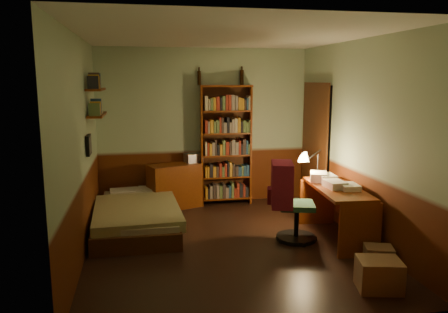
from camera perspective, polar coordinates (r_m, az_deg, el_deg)
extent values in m
cube|color=black|center=(5.73, 0.49, -11.44)|extent=(3.50, 4.00, 0.02)
cube|color=silver|center=(5.36, 0.53, 15.64)|extent=(3.50, 4.00, 0.02)
cube|color=#A0BA95|center=(7.35, -2.64, 3.88)|extent=(3.50, 0.02, 2.60)
cube|color=#A0BA95|center=(5.33, -18.39, 1.03)|extent=(0.02, 4.00, 2.60)
cube|color=#A0BA95|center=(5.99, 17.25, 2.04)|extent=(0.02, 4.00, 2.60)
cube|color=#A0BA95|center=(3.48, 7.18, -3.13)|extent=(3.50, 0.02, 2.60)
cube|color=black|center=(7.18, 11.96, 1.11)|extent=(0.06, 0.90, 2.00)
cube|color=#3F200E|center=(7.16, 11.70, 1.10)|extent=(0.02, 0.98, 2.08)
cube|color=#879259|center=(6.36, -11.30, -6.44)|extent=(1.11, 2.05, 0.61)
cube|color=#682B0C|center=(7.22, -6.51, -3.85)|extent=(0.91, 0.67, 0.73)
cube|color=#B2B2B7|center=(7.28, -4.03, -0.17)|extent=(0.32, 0.28, 0.15)
cube|color=#682B0C|center=(7.29, 0.28, 1.45)|extent=(0.88, 0.35, 2.00)
cylinder|color=black|center=(7.25, -3.25, 10.20)|extent=(0.08, 0.08, 0.23)
cylinder|color=black|center=(7.38, 2.34, 10.27)|extent=(0.08, 0.08, 0.25)
cube|color=#682B0C|center=(5.97, 14.44, -7.18)|extent=(0.65, 1.35, 0.70)
cube|color=silver|center=(6.17, 12.25, -2.58)|extent=(0.32, 0.36, 0.12)
cone|color=black|center=(6.27, 12.17, 0.07)|extent=(0.24, 0.24, 0.65)
cube|color=#285438|center=(5.79, 9.50, -6.30)|extent=(0.56, 0.52, 0.94)
cube|color=maroon|center=(5.52, 9.82, 0.98)|extent=(0.35, 0.53, 0.57)
cube|color=#682B0C|center=(6.37, -16.24, 5.25)|extent=(0.20, 0.90, 0.03)
cube|color=#682B0C|center=(6.35, -16.39, 8.40)|extent=(0.20, 0.90, 0.03)
cube|color=black|center=(5.92, -17.26, 1.45)|extent=(0.04, 0.32, 0.26)
cube|color=olive|center=(4.79, 19.58, -14.33)|extent=(0.49, 0.43, 0.31)
cube|color=olive|center=(5.39, 19.54, -12.11)|extent=(0.37, 0.34, 0.22)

